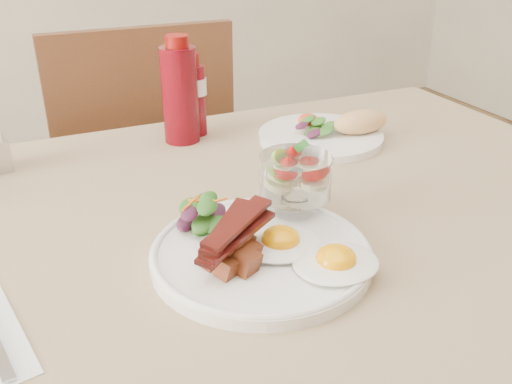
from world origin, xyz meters
The scene contains 10 objects.
table centered at (0.00, 0.00, 0.66)m, with size 1.33×0.88×0.75m.
chair_far centered at (0.00, 0.66, 0.52)m, with size 0.42×0.42×0.93m.
main_plate centered at (-0.02, -0.12, 0.76)m, with size 0.28×0.28×0.02m, color white.
fried_eggs centered at (0.02, -0.16, 0.78)m, with size 0.18×0.20×0.03m.
bacon_potato_pile centered at (-0.06, -0.14, 0.79)m, with size 0.12×0.10×0.06m.
side_salad centered at (-0.07, -0.04, 0.79)m, with size 0.08×0.07×0.04m.
fruit_cup centered at (0.06, -0.05, 0.82)m, with size 0.10×0.10×0.10m.
second_plate centered at (0.28, 0.21, 0.77)m, with size 0.25×0.24×0.06m.
ketchup_bottle centered at (0.02, 0.32, 0.85)m, with size 0.08×0.08×0.20m.
hot_sauce_bottle centered at (0.05, 0.35, 0.83)m, with size 0.05×0.05×0.16m.
Camera 1 is at (-0.28, -0.68, 1.15)m, focal length 40.00 mm.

